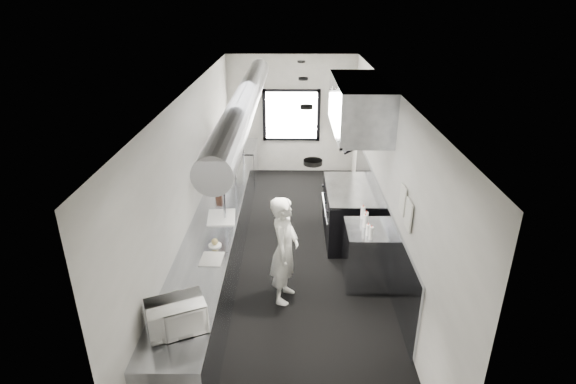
{
  "coord_description": "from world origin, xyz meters",
  "views": [
    {
      "loc": [
        0.03,
        -6.61,
        4.09
      ],
      "look_at": [
        -0.04,
        -0.2,
        1.26
      ],
      "focal_mm": 28.45,
      "sensor_mm": 36.0,
      "label": 1
    }
  ],
  "objects_px": {
    "squeeze_bottle_b": "(368,230)",
    "squeeze_bottle_a": "(371,233)",
    "pass_shelf": "(223,150)",
    "line_cook": "(285,250)",
    "plate_stack_b": "(221,142)",
    "squeeze_bottle_d": "(366,218)",
    "small_plate": "(215,245)",
    "plate_stack_d": "(227,127)",
    "exhaust_hood": "(359,106)",
    "range": "(349,212)",
    "bottle_station": "(366,255)",
    "squeeze_bottle_e": "(363,213)",
    "far_work_table": "(241,164)",
    "knife_block": "(219,184)",
    "cutting_board": "(221,217)",
    "plate_stack_c": "(224,138)",
    "microwave": "(176,316)",
    "deli_tub_a": "(170,303)",
    "deli_tub_b": "(177,297)",
    "plate_stack_a": "(214,156)",
    "squeeze_bottle_c": "(365,221)",
    "prep_counter": "(216,247)"
  },
  "relations": [
    {
      "from": "squeeze_bottle_d",
      "to": "prep_counter",
      "type": "bearing_deg",
      "value": 178.13
    },
    {
      "from": "small_plate",
      "to": "plate_stack_b",
      "type": "distance_m",
      "value": 2.18
    },
    {
      "from": "range",
      "to": "squeeze_bottle_c",
      "type": "relative_size",
      "value": 8.2
    },
    {
      "from": "pass_shelf",
      "to": "cutting_board",
      "type": "bearing_deg",
      "value": -84.58
    },
    {
      "from": "squeeze_bottle_e",
      "to": "squeeze_bottle_d",
      "type": "bearing_deg",
      "value": -84.86
    },
    {
      "from": "deli_tub_a",
      "to": "deli_tub_b",
      "type": "height_order",
      "value": "deli_tub_a"
    },
    {
      "from": "pass_shelf",
      "to": "squeeze_bottle_e",
      "type": "relative_size",
      "value": 15.05
    },
    {
      "from": "deli_tub_a",
      "to": "microwave",
      "type": "bearing_deg",
      "value": -65.72
    },
    {
      "from": "bottle_station",
      "to": "deli_tub_a",
      "type": "xyz_separation_m",
      "value": [
        -2.46,
        -1.83,
        0.5
      ]
    },
    {
      "from": "plate_stack_a",
      "to": "small_plate",
      "type": "bearing_deg",
      "value": -82.62
    },
    {
      "from": "deli_tub_b",
      "to": "squeeze_bottle_c",
      "type": "height_order",
      "value": "squeeze_bottle_c"
    },
    {
      "from": "pass_shelf",
      "to": "range",
      "type": "height_order",
      "value": "pass_shelf"
    },
    {
      "from": "far_work_table",
      "to": "knife_block",
      "type": "height_order",
      "value": "knife_block"
    },
    {
      "from": "pass_shelf",
      "to": "line_cook",
      "type": "relative_size",
      "value": 1.88
    },
    {
      "from": "cutting_board",
      "to": "squeeze_bottle_b",
      "type": "height_order",
      "value": "squeeze_bottle_b"
    },
    {
      "from": "pass_shelf",
      "to": "deli_tub_a",
      "type": "bearing_deg",
      "value": -91.95
    },
    {
      "from": "plate_stack_c",
      "to": "squeeze_bottle_e",
      "type": "height_order",
      "value": "plate_stack_c"
    },
    {
      "from": "squeeze_bottle_a",
      "to": "squeeze_bottle_e",
      "type": "xyz_separation_m",
      "value": [
        -0.03,
        0.64,
        0.0
      ]
    },
    {
      "from": "deli_tub_b",
      "to": "squeeze_bottle_a",
      "type": "xyz_separation_m",
      "value": [
        2.39,
        1.42,
        0.05
      ]
    },
    {
      "from": "small_plate",
      "to": "squeeze_bottle_a",
      "type": "height_order",
      "value": "squeeze_bottle_a"
    },
    {
      "from": "plate_stack_d",
      "to": "deli_tub_b",
      "type": "bearing_deg",
      "value": -90.49
    },
    {
      "from": "squeeze_bottle_d",
      "to": "microwave",
      "type": "bearing_deg",
      "value": -134.46
    },
    {
      "from": "exhaust_hood",
      "to": "line_cook",
      "type": "xyz_separation_m",
      "value": [
        -1.17,
        -1.85,
        -1.59
      ]
    },
    {
      "from": "pass_shelf",
      "to": "bottle_station",
      "type": "distance_m",
      "value": 3.09
    },
    {
      "from": "range",
      "to": "line_cook",
      "type": "distance_m",
      "value": 2.18
    },
    {
      "from": "exhaust_hood",
      "to": "plate_stack_b",
      "type": "distance_m",
      "value": 2.37
    },
    {
      "from": "deli_tub_a",
      "to": "plate_stack_a",
      "type": "xyz_separation_m",
      "value": [
        0.1,
        2.75,
        0.75
      ]
    },
    {
      "from": "plate_stack_b",
      "to": "squeeze_bottle_d",
      "type": "bearing_deg",
      "value": -30.68
    },
    {
      "from": "plate_stack_d",
      "to": "squeeze_bottle_e",
      "type": "bearing_deg",
      "value": -42.41
    },
    {
      "from": "knife_block",
      "to": "plate_stack_b",
      "type": "relative_size",
      "value": 0.78
    },
    {
      "from": "microwave",
      "to": "squeeze_bottle_c",
      "type": "height_order",
      "value": "microwave"
    },
    {
      "from": "exhaust_hood",
      "to": "squeeze_bottle_c",
      "type": "distance_m",
      "value": 1.94
    },
    {
      "from": "deli_tub_b",
      "to": "squeeze_bottle_a",
      "type": "bearing_deg",
      "value": 30.68
    },
    {
      "from": "squeeze_bottle_a",
      "to": "prep_counter",
      "type": "bearing_deg",
      "value": 167.34
    },
    {
      "from": "line_cook",
      "to": "microwave",
      "type": "relative_size",
      "value": 2.98
    },
    {
      "from": "plate_stack_a",
      "to": "squeeze_bottle_c",
      "type": "distance_m",
      "value": 2.57
    },
    {
      "from": "exhaust_hood",
      "to": "far_work_table",
      "type": "distance_m",
      "value": 3.88
    },
    {
      "from": "exhaust_hood",
      "to": "prep_counter",
      "type": "bearing_deg",
      "value": -151.89
    },
    {
      "from": "deli_tub_b",
      "to": "far_work_table",
      "type": "bearing_deg",
      "value": 88.91
    },
    {
      "from": "bottle_station",
      "to": "microwave",
      "type": "xyz_separation_m",
      "value": [
        -2.3,
        -2.19,
        0.61
      ]
    },
    {
      "from": "far_work_table",
      "to": "microwave",
      "type": "relative_size",
      "value": 2.24
    },
    {
      "from": "small_plate",
      "to": "squeeze_bottle_a",
      "type": "bearing_deg",
      "value": 5.33
    },
    {
      "from": "deli_tub_b",
      "to": "plate_stack_c",
      "type": "bearing_deg",
      "value": 88.89
    },
    {
      "from": "bottle_station",
      "to": "line_cook",
      "type": "distance_m",
      "value": 1.35
    },
    {
      "from": "range",
      "to": "plate_stack_d",
      "type": "height_order",
      "value": "plate_stack_d"
    },
    {
      "from": "squeeze_bottle_b",
      "to": "squeeze_bottle_d",
      "type": "distance_m",
      "value": 0.32
    },
    {
      "from": "cutting_board",
      "to": "squeeze_bottle_e",
      "type": "bearing_deg",
      "value": 0.04
    },
    {
      "from": "small_plate",
      "to": "squeeze_bottle_a",
      "type": "relative_size",
      "value": 0.94
    },
    {
      "from": "plate_stack_d",
      "to": "squeeze_bottle_b",
      "type": "distance_m",
      "value": 3.6
    },
    {
      "from": "squeeze_bottle_b",
      "to": "squeeze_bottle_a",
      "type": "bearing_deg",
      "value": -76.03
    }
  ]
}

